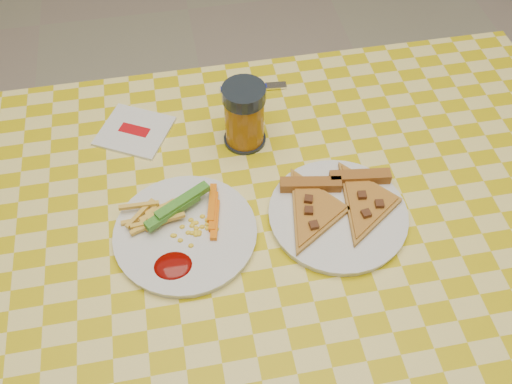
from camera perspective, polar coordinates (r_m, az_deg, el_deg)
table at (r=1.02m, az=0.75°, el=-6.33°), size 1.28×0.88×0.76m
plate_left at (r=0.96m, az=-7.06°, el=-4.21°), size 0.24×0.24×0.01m
plate_right at (r=0.98m, az=8.17°, el=-2.35°), size 0.28×0.28×0.01m
fries_veggies at (r=0.95m, az=-7.77°, el=-2.94°), size 0.19×0.17×0.04m
pizza_slices at (r=0.98m, az=8.24°, el=-1.08°), size 0.25×0.22×0.02m
drink_glass at (r=1.04m, az=-1.18°, el=7.62°), size 0.08×0.08×0.13m
napkin at (r=1.13m, az=-12.05°, el=5.98°), size 0.17×0.16×0.01m
fork at (r=1.19m, az=-0.15°, el=10.45°), size 0.14×0.03×0.01m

